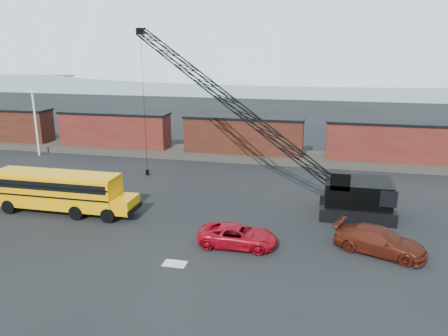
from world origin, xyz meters
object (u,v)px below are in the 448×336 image
object	(u,v)px
maroon_suv	(380,241)
crawler_crane	(230,102)
school_bus	(61,190)
red_pickup	(238,236)

from	to	relation	value
maroon_suv	crawler_crane	distance (m)	16.77
school_bus	red_pickup	bearing A→B (deg)	-11.22
red_pickup	school_bus	bearing A→B (deg)	78.17
red_pickup	crawler_crane	world-z (taller)	crawler_crane
crawler_crane	school_bus	bearing A→B (deg)	-146.88
school_bus	crawler_crane	distance (m)	15.39
red_pickup	crawler_crane	distance (m)	13.17
red_pickup	maroon_suv	world-z (taller)	maroon_suv
maroon_suv	crawler_crane	world-z (taller)	crawler_crane
school_bus	crawler_crane	xyz separation A→B (m)	(11.78, 7.68, 6.26)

